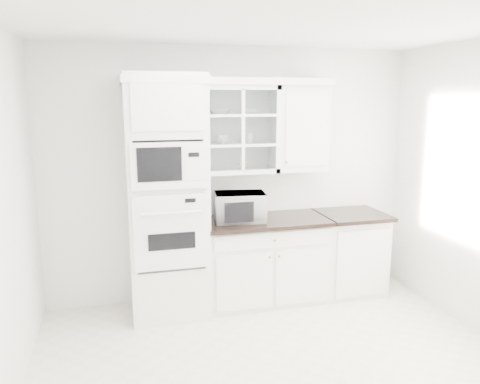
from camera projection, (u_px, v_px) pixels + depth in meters
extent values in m
cube|color=beige|center=(286.00, 377.00, 3.69)|extent=(4.00, 3.50, 0.01)
cube|color=white|center=(233.00, 175.00, 5.07)|extent=(4.00, 0.02, 2.70)
cube|color=white|center=(294.00, 19.00, 3.16)|extent=(4.00, 3.50, 0.02)
cube|color=white|center=(167.00, 198.00, 4.62)|extent=(0.76, 0.65, 2.40)
cube|color=white|center=(171.00, 233.00, 4.35)|extent=(0.70, 0.03, 0.72)
cube|color=black|center=(172.00, 241.00, 4.35)|extent=(0.44, 0.01, 0.16)
cube|color=white|center=(169.00, 166.00, 4.23)|extent=(0.70, 0.03, 0.43)
cube|color=black|center=(160.00, 164.00, 4.18)|extent=(0.40, 0.01, 0.31)
cube|color=white|center=(265.00, 261.00, 5.05)|extent=(1.30, 0.60, 0.88)
cube|color=black|center=(266.00, 221.00, 4.92)|extent=(1.32, 0.67, 0.04)
cube|color=white|center=(349.00, 254.00, 5.30)|extent=(0.70, 0.60, 0.88)
cube|color=black|center=(352.00, 215.00, 5.17)|extent=(0.72, 0.67, 0.04)
cube|color=white|center=(239.00, 130.00, 4.84)|extent=(0.80, 0.33, 0.90)
cube|color=white|center=(239.00, 144.00, 4.86)|extent=(0.74, 0.29, 0.02)
cube|color=white|center=(239.00, 115.00, 4.81)|extent=(0.74, 0.29, 0.02)
cube|color=white|center=(300.00, 128.00, 5.00)|extent=(0.55, 0.33, 0.90)
cube|color=white|center=(230.00, 81.00, 4.69)|extent=(2.14, 0.38, 0.07)
imported|color=white|center=(240.00, 207.00, 4.83)|extent=(0.56, 0.49, 0.30)
imported|color=white|center=(220.00, 111.00, 4.75)|extent=(0.28, 0.28, 0.06)
imported|color=white|center=(249.00, 111.00, 4.83)|extent=(0.21, 0.21, 0.05)
imported|color=white|center=(222.00, 139.00, 4.80)|extent=(0.14, 0.14, 0.09)
imported|color=white|center=(249.00, 138.00, 4.88)|extent=(0.13, 0.13, 0.11)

